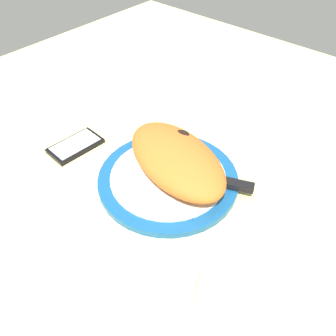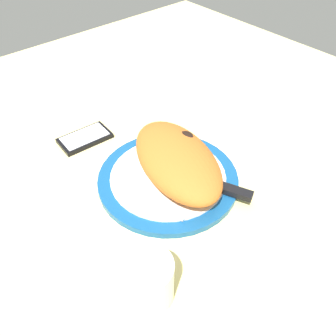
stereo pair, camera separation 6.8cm
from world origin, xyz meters
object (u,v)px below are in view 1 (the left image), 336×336
object	(u,v)px
knife	(212,180)
water_glass	(171,284)
calzone	(176,159)
smartphone	(75,146)
plate	(168,179)
fork	(163,202)

from	to	relation	value
knife	water_glass	world-z (taller)	water_glass
calzone	smartphone	distance (cm)	24.30
smartphone	plate	bearing A→B (deg)	13.96
calzone	water_glass	distance (cm)	25.04
knife	smartphone	bearing A→B (deg)	-161.76
fork	smartphone	distance (cm)	26.23
knife	smartphone	xyz separation A→B (cm)	(-29.61, -9.76, -1.57)
knife	water_glass	distance (cm)	23.71
calzone	water_glass	xyz separation A→B (cm)	(15.47, -19.63, -1.58)
plate	smartphone	bearing A→B (deg)	-166.04
knife	plate	bearing A→B (deg)	-150.28
knife	calzone	bearing A→B (deg)	-160.53
plate	smartphone	size ratio (longest dim) A/B	2.37
fork	knife	bearing A→B (deg)	71.58
calzone	smartphone	size ratio (longest dim) A/B	2.37
plate	smartphone	distance (cm)	22.85
plate	calzone	distance (cm)	4.67
smartphone	water_glass	distance (cm)	40.23
knife	water_glass	xyz separation A→B (cm)	(8.58, -22.06, 1.34)
smartphone	water_glass	world-z (taller)	water_glass
plate	knife	distance (cm)	8.68
smartphone	water_glass	size ratio (longest dim) A/B	1.46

